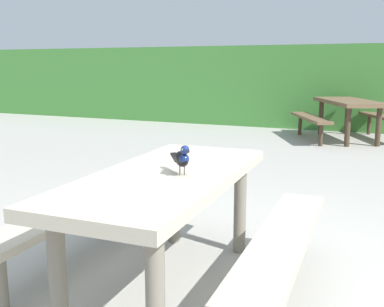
% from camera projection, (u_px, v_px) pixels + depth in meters
% --- Properties ---
extents(ground_plane, '(60.00, 60.00, 0.00)m').
position_uv_depth(ground_plane, '(212.00, 294.00, 2.75)').
color(ground_plane, '#A3A099').
extents(hedge_wall, '(28.00, 2.11, 1.79)m').
position_uv_depth(hedge_wall, '(346.00, 86.00, 10.25)').
color(hedge_wall, '#428438').
rests_on(hedge_wall, ground).
extents(picnic_table_foreground, '(1.73, 1.82, 0.74)m').
position_uv_depth(picnic_table_foreground, '(166.00, 202.00, 2.73)').
color(picnic_table_foreground, '#B2A893').
rests_on(picnic_table_foreground, ground).
extents(bird_grackle, '(0.21, 0.23, 0.18)m').
position_uv_depth(bird_grackle, '(182.00, 158.00, 2.59)').
color(bird_grackle, black).
rests_on(bird_grackle, picnic_table_foreground).
extents(picnic_table_mid_left, '(2.26, 2.27, 0.74)m').
position_uv_depth(picnic_table_mid_left, '(348.00, 110.00, 8.32)').
color(picnic_table_mid_left, brown).
rests_on(picnic_table_mid_left, ground).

